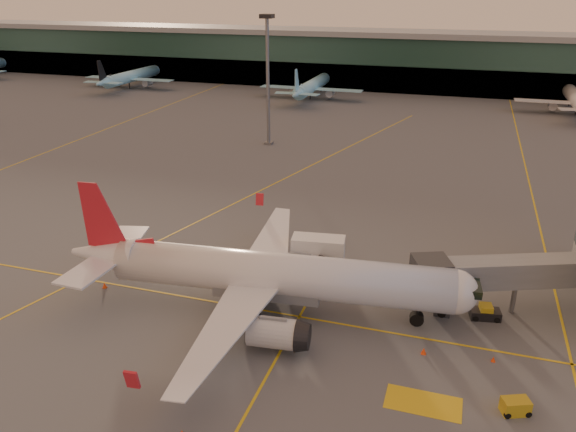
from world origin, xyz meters
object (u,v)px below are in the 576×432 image
(gpu_cart, at_px, (516,407))
(pushback_tug, at_px, (485,313))
(main_airplane, at_px, (266,275))
(catering_truck, at_px, (319,253))

(gpu_cart, relative_size, pushback_tug, 0.78)
(main_airplane, relative_size, catering_truck, 6.69)
(catering_truck, bearing_deg, pushback_tug, -20.20)
(main_airplane, height_order, gpu_cart, main_airplane)
(gpu_cart, distance_m, pushback_tug, 13.55)
(main_airplane, xyz_separation_m, pushback_tug, (21.24, 5.27, -3.47))
(main_airplane, distance_m, gpu_cart, 25.01)
(catering_truck, height_order, pushback_tug, catering_truck)
(catering_truck, distance_m, pushback_tug, 18.74)
(gpu_cart, bearing_deg, catering_truck, 116.86)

